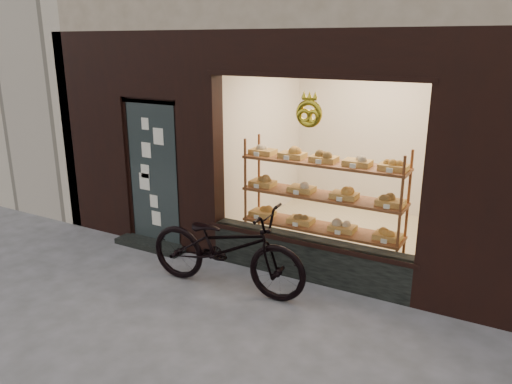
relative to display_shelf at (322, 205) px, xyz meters
The scene contains 3 objects.
ground 2.73m from the display_shelf, 100.01° to the right, with size 90.00×90.00×0.00m, color #4F4F4F.
display_shelf is the anchor object (origin of this frame).
bicycle 1.45m from the display_shelf, 122.60° to the right, with size 0.73×2.10×1.10m, color black.
Camera 1 is at (2.77, -3.37, 2.96)m, focal length 35.00 mm.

